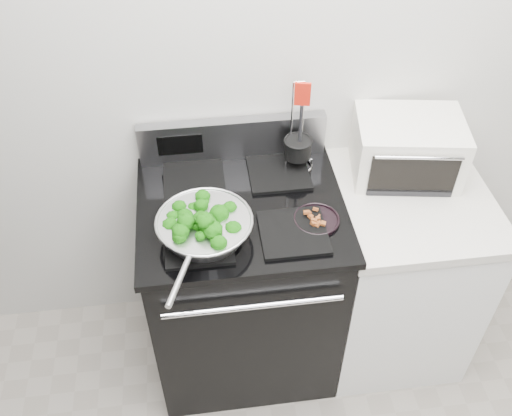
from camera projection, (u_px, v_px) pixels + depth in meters
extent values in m
cube|color=beige|center=(308.00, 61.00, 2.16)|extent=(4.00, 0.02, 2.70)
cube|color=black|center=(243.00, 287.00, 2.50)|extent=(0.76, 0.66, 0.92)
cube|color=black|center=(241.00, 209.00, 2.17)|extent=(0.79, 0.69, 0.03)
cube|color=#99999E|center=(233.00, 139.00, 2.32)|extent=(0.76, 0.05, 0.18)
cube|color=black|center=(199.00, 241.00, 2.02)|extent=(0.24, 0.24, 0.01)
cube|color=black|center=(293.00, 232.00, 2.05)|extent=(0.24, 0.24, 0.01)
cube|color=black|center=(194.00, 179.00, 2.26)|extent=(0.24, 0.24, 0.01)
cube|color=black|center=(278.00, 172.00, 2.29)|extent=(0.24, 0.24, 0.01)
cube|color=white|center=(394.00, 274.00, 2.58)|extent=(0.60, 0.66, 0.88)
cube|color=beige|center=(413.00, 200.00, 2.26)|extent=(0.62, 0.68, 0.04)
torus|color=silver|center=(204.00, 221.00, 1.99)|extent=(0.35, 0.35, 0.01)
cylinder|color=silver|center=(179.00, 281.00, 1.80)|extent=(0.09, 0.20, 0.02)
cylinder|color=black|center=(316.00, 220.00, 2.10)|extent=(0.17, 0.17, 0.01)
cylinder|color=black|center=(298.00, 148.00, 2.27)|extent=(0.11, 0.11, 0.08)
cylinder|color=black|center=(299.00, 130.00, 2.21)|extent=(0.01, 0.01, 0.24)
cube|color=red|center=(301.00, 92.00, 2.09)|extent=(0.06, 0.02, 0.10)
cube|color=white|center=(407.00, 147.00, 2.28)|extent=(0.46, 0.37, 0.24)
cube|color=black|center=(420.00, 175.00, 2.17)|extent=(0.33, 0.06, 0.17)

